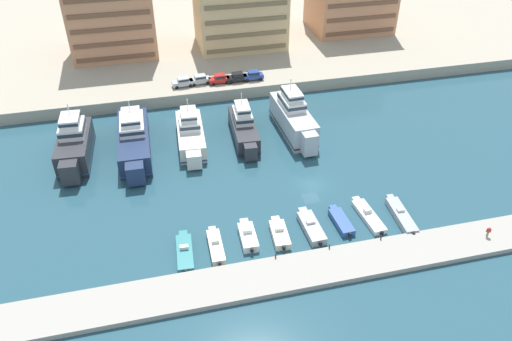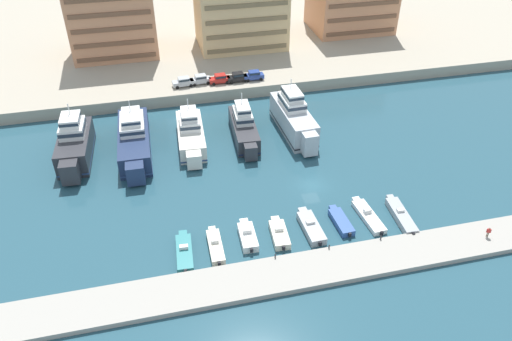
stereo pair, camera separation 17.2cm
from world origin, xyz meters
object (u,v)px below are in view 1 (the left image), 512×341
object	(u,v)px
motorboat_cream_center_left	(279,234)
motorboat_blue_center_right	(341,221)
yacht_navy_left	(134,139)
car_blue_center	(253,75)
motorboat_white_mid_right	(368,216)
pedestrian_near_edge	(489,231)
yacht_charcoal_far_left	(74,144)
motorboat_grey_right	(401,215)
car_silver_left	(200,79)
motorboat_white_mid_left	(248,236)
car_red_mid_left	(219,78)
motorboat_grey_center	(311,227)
motorboat_cream_left	(216,246)
yacht_charcoal_center_left	(244,127)
motorboat_teal_far_left	(185,252)
yacht_ivory_mid_left	(190,133)
car_black_center_left	(237,77)
yacht_silver_center	(294,118)
car_silver_far_left	(183,82)

from	to	relation	value
motorboat_cream_center_left	motorboat_blue_center_right	distance (m)	8.87
yacht_navy_left	car_blue_center	bearing A→B (deg)	35.70
motorboat_blue_center_right	motorboat_white_mid_right	distance (m)	4.14
pedestrian_near_edge	yacht_charcoal_far_left	bearing A→B (deg)	148.65
motorboat_white_mid_right	car_blue_center	bearing A→B (deg)	99.00
yacht_charcoal_far_left	motorboat_white_mid_right	xyz separation A→B (m)	(39.99, -24.65, -2.24)
motorboat_white_mid_right	car_blue_center	world-z (taller)	car_blue_center
motorboat_grey_right	car_silver_left	distance (m)	48.58
motorboat_white_mid_left	motorboat_cream_center_left	distance (m)	4.21
motorboat_grey_right	car_red_mid_left	world-z (taller)	car_red_mid_left
motorboat_grey_center	car_blue_center	distance (m)	42.30
yacht_charcoal_far_left	car_silver_left	bearing A→B (deg)	37.79
motorboat_cream_left	motorboat_white_mid_left	distance (m)	4.50
yacht_charcoal_far_left	motorboat_cream_center_left	size ratio (longest dim) A/B	2.51
yacht_charcoal_center_left	motorboat_white_mid_right	xyz separation A→B (m)	(12.30, -24.53, -1.70)
yacht_charcoal_far_left	motorboat_teal_far_left	bearing A→B (deg)	-60.82
yacht_ivory_mid_left	motorboat_grey_right	size ratio (longest dim) A/B	1.89
yacht_navy_left	car_silver_left	world-z (taller)	yacht_navy_left
motorboat_teal_far_left	motorboat_blue_center_right	xyz separation A→B (m)	(21.47, 0.83, 0.04)
motorboat_teal_far_left	car_silver_left	xyz separation A→B (m)	(8.44, 43.47, 2.87)
motorboat_grey_center	pedestrian_near_edge	bearing A→B (deg)	-18.57
motorboat_blue_center_right	car_red_mid_left	size ratio (longest dim) A/B	1.50
yacht_ivory_mid_left	car_black_center_left	bearing A→B (deg)	55.79
car_blue_center	motorboat_white_mid_right	bearing A→B (deg)	-81.00
motorboat_grey_center	motorboat_blue_center_right	xyz separation A→B (m)	(4.37, 0.19, -0.08)
yacht_silver_center	car_blue_center	world-z (taller)	yacht_silver_center
car_silver_left	motorboat_white_mid_left	bearing A→B (deg)	-90.01
pedestrian_near_edge	car_black_center_left	bearing A→B (deg)	115.07
motorboat_white_mid_right	motorboat_grey_right	size ratio (longest dim) A/B	0.96
motorboat_blue_center_right	pedestrian_near_edge	distance (m)	18.95
motorboat_cream_left	motorboat_grey_right	xyz separation A→B (m)	(25.96, 0.03, -0.00)
motorboat_teal_far_left	pedestrian_near_edge	size ratio (longest dim) A/B	4.82
yacht_silver_center	motorboat_grey_center	size ratio (longest dim) A/B	2.33
motorboat_white_mid_left	car_blue_center	world-z (taller)	car_blue_center
yacht_charcoal_far_left	motorboat_white_mid_right	world-z (taller)	yacht_charcoal_far_left
motorboat_teal_far_left	motorboat_cream_center_left	bearing A→B (deg)	1.61
yacht_silver_center	motorboat_cream_left	bearing A→B (deg)	-125.31
yacht_navy_left	yacht_charcoal_far_left	bearing A→B (deg)	178.39
motorboat_white_mid_right	car_black_center_left	bearing A→B (deg)	103.35
yacht_silver_center	motorboat_white_mid_right	world-z (taller)	yacht_silver_center
yacht_charcoal_far_left	car_blue_center	world-z (taller)	yacht_charcoal_far_left
motorboat_teal_far_left	yacht_charcoal_center_left	bearing A→B (deg)	62.59
motorboat_cream_left	motorboat_grey_center	size ratio (longest dim) A/B	0.94
motorboat_blue_center_right	car_blue_center	size ratio (longest dim) A/B	1.51
motorboat_cream_center_left	car_silver_left	size ratio (longest dim) A/B	1.46
car_silver_left	car_red_mid_left	world-z (taller)	same
yacht_ivory_mid_left	car_black_center_left	world-z (taller)	yacht_ivory_mid_left
car_silver_far_left	motorboat_blue_center_right	bearing A→B (deg)	-68.80
motorboat_grey_right	car_silver_left	bearing A→B (deg)	116.35
yacht_silver_center	pedestrian_near_edge	distance (m)	36.33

